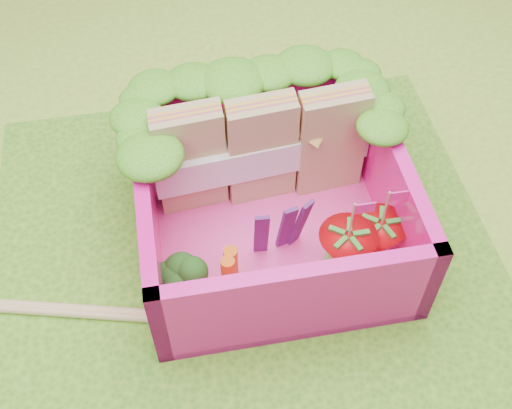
{
  "coord_description": "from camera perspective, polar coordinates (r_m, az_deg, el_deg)",
  "views": [
    {
      "loc": [
        -0.29,
        -1.8,
        2.8
      ],
      "look_at": [
        0.08,
        0.2,
        0.28
      ],
      "focal_mm": 45.0,
      "sensor_mm": 36.0,
      "label": 1
    }
  ],
  "objects": [
    {
      "name": "purple_wedges",
      "position": [
        3.16,
        2.41,
        -2.12
      ],
      "size": [
        0.27,
        0.08,
        0.38
      ],
      "color": "#3C1752",
      "rests_on": "bento_floor"
    },
    {
      "name": "snap_peas",
      "position": [
        3.33,
        8.0,
        -3.57
      ],
      "size": [
        0.56,
        0.57,
        0.05
      ],
      "color": "green",
      "rests_on": "bento_floor"
    },
    {
      "name": "broccoli",
      "position": [
        3.04,
        -6.73,
        -6.37
      ],
      "size": [
        0.31,
        0.31,
        0.25
      ],
      "color": "#61AA52",
      "rests_on": "bento_floor"
    },
    {
      "name": "bento_floor",
      "position": [
        3.42,
        1.26,
        -2.18
      ],
      "size": [
        1.3,
        1.3,
        0.05
      ],
      "primitive_type": "cube",
      "color": "#FD40A2",
      "rests_on": "placemat"
    },
    {
      "name": "lettuce_ruffle",
      "position": [
        3.29,
        -0.08,
        10.09
      ],
      "size": [
        1.43,
        0.77,
        0.11
      ],
      "color": "#2A7E16",
      "rests_on": "bento_box"
    },
    {
      "name": "chopsticks",
      "position": [
        3.34,
        -19.09,
        -8.69
      ],
      "size": [
        2.16,
        0.6,
        0.04
      ],
      "color": "tan",
      "rests_on": "placemat"
    },
    {
      "name": "strawberry_right",
      "position": [
        3.24,
        10.78,
        -3.05
      ],
      "size": [
        0.26,
        0.26,
        0.5
      ],
      "color": "red",
      "rests_on": "bento_floor"
    },
    {
      "name": "bento_box",
      "position": [
        3.23,
        1.33,
        0.47
      ],
      "size": [
        1.3,
        1.3,
        0.55
      ],
      "color": "#FF1597",
      "rests_on": "placemat"
    },
    {
      "name": "strawberry_left",
      "position": [
        3.15,
        7.97,
        -4.25
      ],
      "size": [
        0.28,
        0.28,
        0.52
      ],
      "color": "red",
      "rests_on": "bento_floor"
    },
    {
      "name": "sandwich_stack",
      "position": [
        3.34,
        0.57,
        4.87
      ],
      "size": [
        1.15,
        0.27,
        0.63
      ],
      "color": "tan",
      "rests_on": "bento_floor"
    },
    {
      "name": "ground",
      "position": [
        3.34,
        -0.7,
        -5.77
      ],
      "size": [
        14.0,
        14.0,
        0.0
      ],
      "primitive_type": "plane",
      "color": "#88B031",
      "rests_on": "ground"
    },
    {
      "name": "placemat",
      "position": [
        3.33,
        -0.7,
        -5.63
      ],
      "size": [
        2.6,
        2.6,
        0.03
      ],
      "primitive_type": "cube",
      "color": "#4B8C1F",
      "rests_on": "ground"
    },
    {
      "name": "carrot_sticks",
      "position": [
        3.1,
        -2.35,
        -5.84
      ],
      "size": [
        0.09,
        0.14,
        0.25
      ],
      "color": "#D76012",
      "rests_on": "bento_floor"
    }
  ]
}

